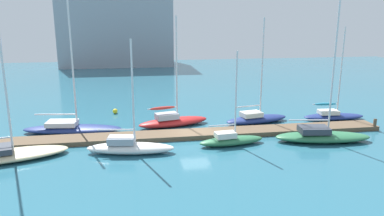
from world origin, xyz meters
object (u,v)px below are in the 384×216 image
object	(u,v)px
sailboat_3	(173,120)
sailboat_4	(231,139)
mooring_buoy_yellow	(115,111)
sailboat_6	(322,135)
harbor_building_distant	(117,27)
sailboat_5	(256,118)
sailboat_2	(129,146)
sailboat_7	(333,115)
sailboat_1	(71,127)
sailboat_0	(6,154)

from	to	relation	value
sailboat_3	sailboat_4	bearing A→B (deg)	-69.88
sailboat_4	mooring_buoy_yellow	size ratio (longest dim) A/B	14.06
sailboat_4	sailboat_6	bearing A→B (deg)	-9.60
harbor_building_distant	sailboat_6	bearing A→B (deg)	-72.22
sailboat_6	mooring_buoy_yellow	xyz separation A→B (m)	(-17.03, 11.94, -0.29)
sailboat_5	sailboat_2	bearing A→B (deg)	-163.99
sailboat_7	mooring_buoy_yellow	distance (m)	22.32
mooring_buoy_yellow	sailboat_2	bearing A→B (deg)	-82.71
sailboat_1	sailboat_6	xyz separation A→B (m)	(20.56, -5.79, 0.06)
sailboat_4	sailboat_3	bearing A→B (deg)	117.13
sailboat_1	sailboat_2	world-z (taller)	sailboat_1
sailboat_2	sailboat_6	size ratio (longest dim) A/B	0.69
sailboat_1	sailboat_7	size ratio (longest dim) A/B	1.31
sailboat_1	mooring_buoy_yellow	world-z (taller)	sailboat_1
sailboat_0	sailboat_1	world-z (taller)	sailboat_0
sailboat_4	sailboat_6	size ratio (longest dim) A/B	0.61
sailboat_2	harbor_building_distant	world-z (taller)	harbor_building_distant
sailboat_4	sailboat_5	distance (m)	7.04
sailboat_4	sailboat_0	bearing A→B (deg)	175.16
sailboat_0	sailboat_5	size ratio (longest dim) A/B	1.23
sailboat_2	mooring_buoy_yellow	size ratio (longest dim) A/B	15.93
mooring_buoy_yellow	sailboat_7	bearing A→B (deg)	-15.28
sailboat_4	sailboat_7	world-z (taller)	sailboat_7
sailboat_2	sailboat_6	xyz separation A→B (m)	(15.48, 0.17, 0.02)
sailboat_2	mooring_buoy_yellow	distance (m)	12.21
sailboat_0	mooring_buoy_yellow	size ratio (longest dim) A/B	23.03
sailboat_0	sailboat_2	distance (m)	8.66
sailboat_1	mooring_buoy_yellow	xyz separation A→B (m)	(3.53, 6.15, -0.23)
sailboat_5	sailboat_6	size ratio (longest dim) A/B	0.81
sailboat_0	harbor_building_distant	world-z (taller)	harbor_building_distant
sailboat_6	sailboat_7	size ratio (longest dim) A/B	1.34
sailboat_3	sailboat_7	distance (m)	16.02
sailboat_1	sailboat_2	distance (m)	7.83
sailboat_2	sailboat_4	world-z (taller)	sailboat_2
sailboat_3	sailboat_6	size ratio (longest dim) A/B	0.82
sailboat_1	harbor_building_distant	distance (m)	51.22
sailboat_0	sailboat_2	xyz separation A→B (m)	(8.66, -0.05, 0.05)
sailboat_2	sailboat_5	xyz separation A→B (m)	(12.04, 6.30, -0.03)
sailboat_1	sailboat_3	bearing A→B (deg)	10.65
sailboat_0	sailboat_4	world-z (taller)	sailboat_0
sailboat_1	mooring_buoy_yellow	distance (m)	7.09
sailboat_2	sailboat_1	bearing A→B (deg)	139.05
sailboat_0	sailboat_4	bearing A→B (deg)	-12.16
mooring_buoy_yellow	sailboat_6	bearing A→B (deg)	-35.02
sailboat_4	harbor_building_distant	bearing A→B (deg)	94.05
sailboat_6	sailboat_7	bearing A→B (deg)	61.56
sailboat_4	sailboat_7	distance (m)	13.30
sailboat_7	sailboat_3	bearing A→B (deg)	-177.82
sailboat_1	sailboat_7	bearing A→B (deg)	7.72
sailboat_4	sailboat_7	xyz separation A→B (m)	(12.04, 5.66, 0.01)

